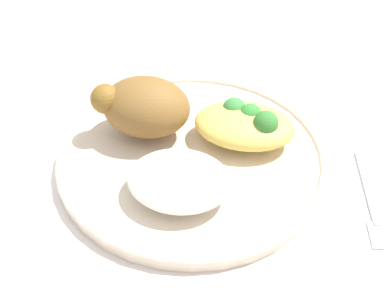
{
  "coord_description": "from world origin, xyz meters",
  "views": [
    {
      "loc": [
        -0.09,
        0.42,
        0.4
      ],
      "look_at": [
        0.0,
        0.0,
        0.03
      ],
      "focal_mm": 48.87,
      "sensor_mm": 36.0,
      "label": 1
    }
  ],
  "objects_px": {
    "plate": "(192,157)",
    "fork": "(372,200)",
    "roasted_chicken": "(143,106)",
    "rice_pile": "(179,180)",
    "mac_cheese_with_broccoli": "(246,124)"
  },
  "relations": [
    {
      "from": "rice_pile",
      "to": "roasted_chicken",
      "type": "bearing_deg",
      "value": -55.56
    },
    {
      "from": "plate",
      "to": "fork",
      "type": "height_order",
      "value": "plate"
    },
    {
      "from": "rice_pile",
      "to": "fork",
      "type": "relative_size",
      "value": 0.73
    },
    {
      "from": "roasted_chicken",
      "to": "mac_cheese_with_broccoli",
      "type": "distance_m",
      "value": 0.12
    },
    {
      "from": "plate",
      "to": "roasted_chicken",
      "type": "xyz_separation_m",
      "value": [
        0.06,
        -0.02,
        0.04
      ]
    },
    {
      "from": "roasted_chicken",
      "to": "plate",
      "type": "bearing_deg",
      "value": 157.56
    },
    {
      "from": "plate",
      "to": "rice_pile",
      "type": "bearing_deg",
      "value": 89.89
    },
    {
      "from": "plate",
      "to": "rice_pile",
      "type": "height_order",
      "value": "rice_pile"
    },
    {
      "from": "plate",
      "to": "fork",
      "type": "distance_m",
      "value": 0.2
    },
    {
      "from": "plate",
      "to": "rice_pile",
      "type": "relative_size",
      "value": 2.86
    },
    {
      "from": "roasted_chicken",
      "to": "rice_pile",
      "type": "bearing_deg",
      "value": 124.44
    },
    {
      "from": "roasted_chicken",
      "to": "rice_pile",
      "type": "relative_size",
      "value": 1.04
    },
    {
      "from": "plate",
      "to": "mac_cheese_with_broccoli",
      "type": "relative_size",
      "value": 2.65
    },
    {
      "from": "plate",
      "to": "mac_cheese_with_broccoli",
      "type": "xyz_separation_m",
      "value": [
        -0.05,
        -0.04,
        0.03
      ]
    },
    {
      "from": "rice_pile",
      "to": "mac_cheese_with_broccoli",
      "type": "distance_m",
      "value": 0.11
    }
  ]
}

